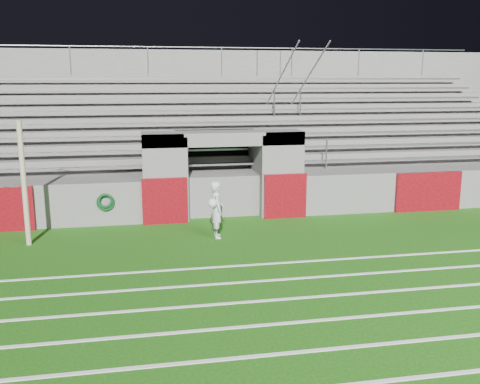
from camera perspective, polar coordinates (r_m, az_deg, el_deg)
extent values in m
plane|color=#184E0D|center=(13.16, 0.60, -6.33)|extent=(90.00, 90.00, 0.00)
cylinder|color=tan|center=(14.32, -22.05, 0.82)|extent=(0.13, 0.13, 3.16)
cube|color=white|center=(8.70, 7.32, -16.48)|extent=(28.00, 0.09, 0.01)
cube|color=white|center=(9.55, 5.43, -13.71)|extent=(28.00, 0.09, 0.01)
cube|color=white|center=(10.42, 3.88, -11.39)|extent=(28.00, 0.09, 0.01)
cube|color=white|center=(11.32, 2.60, -9.43)|extent=(28.00, 0.09, 0.01)
cube|color=white|center=(12.23, 1.52, -7.75)|extent=(28.00, 0.09, 0.01)
cube|color=#5C5A57|center=(18.79, 22.25, 0.32)|extent=(10.60, 0.35, 1.25)
cube|color=#5C5A57|center=(16.02, -8.19, 1.67)|extent=(1.20, 1.00, 2.60)
cube|color=#5C5A57|center=(16.56, 4.36, 2.09)|extent=(1.20, 1.00, 2.60)
cube|color=black|center=(17.86, -2.65, 2.68)|extent=(2.60, 0.20, 2.50)
cube|color=#5C5A57|center=(16.65, -6.04, 1.94)|extent=(0.10, 2.20, 2.50)
cube|color=#5C5A57|center=(16.99, 1.71, 2.20)|extent=(0.10, 2.20, 2.50)
cube|color=#5C5A57|center=(16.03, -1.84, 5.77)|extent=(4.80, 1.00, 0.40)
cube|color=#5C5A57|center=(19.98, -3.52, 3.37)|extent=(26.00, 8.00, 0.20)
cube|color=#5C5A57|center=(20.08, -3.50, 1.61)|extent=(26.00, 8.00, 1.05)
cube|color=#54070D|center=(15.60, -8.03, -0.95)|extent=(1.30, 0.15, 1.35)
cube|color=#54070D|center=(16.15, 4.83, -0.43)|extent=(1.30, 0.15, 1.35)
cube|color=#54070D|center=(17.98, 19.42, 0.04)|extent=(2.20, 0.15, 1.25)
cube|color=gray|center=(17.06, -2.30, 2.99)|extent=(23.00, 0.28, 0.06)
cube|color=#5C5A57|center=(17.90, -2.69, 3.31)|extent=(24.00, 0.75, 0.38)
cube|color=gray|center=(17.74, -2.66, 4.58)|extent=(23.00, 0.28, 0.06)
cube|color=#5C5A57|center=(18.61, -3.02, 4.23)|extent=(24.00, 0.75, 0.76)
cube|color=gray|center=(18.44, -3.00, 6.04)|extent=(23.00, 0.28, 0.06)
cube|color=#5C5A57|center=(19.32, -3.33, 5.09)|extent=(24.00, 0.75, 1.14)
cube|color=gray|center=(19.14, -3.32, 7.40)|extent=(23.00, 0.28, 0.06)
cube|color=#5C5A57|center=(20.04, -3.61, 5.88)|extent=(24.00, 0.75, 1.52)
cube|color=gray|center=(19.86, -3.61, 8.66)|extent=(23.00, 0.28, 0.06)
cube|color=#5C5A57|center=(20.76, -3.88, 6.61)|extent=(24.00, 0.75, 1.90)
cube|color=gray|center=(20.59, -3.89, 9.83)|extent=(23.00, 0.28, 0.06)
cube|color=#5C5A57|center=(21.49, -4.13, 7.30)|extent=(24.00, 0.75, 2.28)
cube|color=gray|center=(21.32, -4.15, 10.92)|extent=(23.00, 0.28, 0.06)
cube|color=#5C5A57|center=(22.21, -4.36, 7.94)|extent=(24.00, 0.75, 2.66)
cube|color=gray|center=(22.06, -4.40, 11.94)|extent=(23.00, 0.28, 0.06)
cube|color=#5C5A57|center=(22.88, -4.55, 8.22)|extent=(26.00, 0.60, 5.29)
cylinder|color=#A5A8AD|center=(17.30, 6.07, 3.99)|extent=(0.05, 0.05, 1.00)
cylinder|color=#A5A8AD|center=(20.04, 3.68, 9.49)|extent=(0.05, 0.05, 1.00)
cylinder|color=#A5A8AD|center=(22.95, 1.84, 13.62)|extent=(0.05, 0.05, 1.00)
cylinder|color=#A5A8AD|center=(20.02, 3.70, 10.92)|extent=(0.05, 6.02, 3.08)
cylinder|color=#A5A8AD|center=(17.61, 9.20, 4.05)|extent=(0.05, 0.05, 1.00)
cylinder|color=#A5A8AD|center=(20.31, 6.46, 9.47)|extent=(0.05, 0.05, 1.00)
cylinder|color=#A5A8AD|center=(23.18, 4.32, 13.58)|extent=(0.05, 0.05, 1.00)
cylinder|color=#A5A8AD|center=(20.29, 6.49, 10.88)|extent=(0.05, 6.02, 3.08)
cylinder|color=#A5A8AD|center=(22.56, -17.65, 13.24)|extent=(0.05, 0.05, 1.10)
cylinder|color=#A5A8AD|center=(22.42, -9.80, 13.62)|extent=(0.05, 0.05, 1.10)
cylinder|color=#A5A8AD|center=(22.67, -1.98, 13.77)|extent=(0.05, 0.05, 1.10)
cylinder|color=#A5A8AD|center=(23.32, 5.54, 13.67)|extent=(0.05, 0.05, 1.10)
cylinder|color=#A5A8AD|center=(24.32, 12.54, 13.38)|extent=(0.05, 0.05, 1.10)
cylinder|color=#A5A8AD|center=(25.63, 18.88, 12.94)|extent=(0.05, 0.05, 1.10)
cylinder|color=#A5A8AD|center=(22.57, -4.59, 15.14)|extent=(24.00, 0.05, 0.05)
imported|color=silver|center=(14.10, -2.48, -1.87)|extent=(0.37, 0.56, 1.52)
sphere|color=white|center=(13.88, -2.96, -1.19)|extent=(0.25, 0.25, 0.25)
torus|color=#0C3F18|center=(15.62, -14.15, -1.09)|extent=(0.51, 0.09, 0.51)
torus|color=#0B3918|center=(15.56, -14.17, -0.93)|extent=(0.44, 0.08, 0.44)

